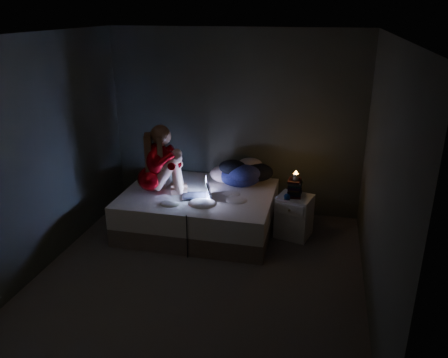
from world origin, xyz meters
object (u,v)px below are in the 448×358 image
(candle, at_px, (296,176))
(phone, at_px, (289,198))
(laptop, at_px, (196,188))
(bed, at_px, (199,211))
(woman, at_px, (151,159))
(nightstand, at_px, (294,216))

(candle, relative_size, phone, 0.57)
(phone, bearing_deg, laptop, 174.36)
(bed, distance_m, phone, 1.23)
(woman, xyz_separation_m, nightstand, (1.86, 0.23, -0.72))
(laptop, relative_size, nightstand, 0.66)
(laptop, relative_size, phone, 2.66)
(bed, xyz_separation_m, woman, (-0.60, -0.13, 0.73))
(nightstand, distance_m, phone, 0.31)
(bed, xyz_separation_m, phone, (1.19, 0.01, 0.30))
(laptop, distance_m, candle, 1.28)
(laptop, xyz_separation_m, candle, (1.24, 0.27, 0.16))
(laptop, height_order, phone, laptop)
(candle, height_order, phone, candle)
(candle, xyz_separation_m, phone, (-0.06, -0.11, -0.27))
(woman, relative_size, candle, 11.45)
(phone, bearing_deg, nightstand, 37.37)
(candle, bearing_deg, woman, -172.53)
(bed, bearing_deg, candle, 5.21)
(woman, relative_size, nightstand, 1.63)
(phone, bearing_deg, bed, 166.83)
(woman, distance_m, candle, 1.88)
(bed, relative_size, nightstand, 3.50)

